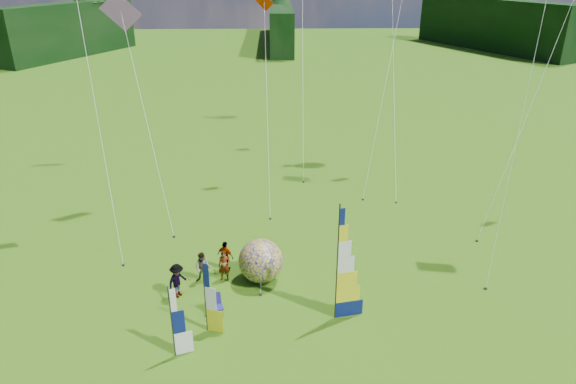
{
  "coord_description": "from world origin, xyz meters",
  "views": [
    {
      "loc": [
        -1.62,
        -16.7,
        14.89
      ],
      "look_at": [
        -1.0,
        4.0,
        5.5
      ],
      "focal_mm": 32.0,
      "sensor_mm": 36.0,
      "label": 1
    }
  ],
  "objects_px": {
    "feather_banner_main": "(337,266)",
    "kite_whale": "(394,38)",
    "side_banner_far": "(172,324)",
    "bol_inflatable": "(261,261)",
    "spectator_d": "(226,256)",
    "camp_chair": "(216,306)",
    "side_banner_left": "(205,298)",
    "spectator_b": "(203,268)",
    "spectator_c": "(177,281)",
    "spectator_a": "(224,266)"
  },
  "relations": [
    {
      "from": "feather_banner_main",
      "to": "kite_whale",
      "type": "xyz_separation_m",
      "value": [
        5.79,
        17.77,
        7.15
      ]
    },
    {
      "from": "side_banner_far",
      "to": "feather_banner_main",
      "type": "bearing_deg",
      "value": 0.72
    },
    {
      "from": "bol_inflatable",
      "to": "side_banner_far",
      "type": "bearing_deg",
      "value": -122.55
    },
    {
      "from": "kite_whale",
      "to": "spectator_d",
      "type": "bearing_deg",
      "value": -105.94
    },
    {
      "from": "spectator_d",
      "to": "camp_chair",
      "type": "height_order",
      "value": "spectator_d"
    },
    {
      "from": "side_banner_left",
      "to": "side_banner_far",
      "type": "height_order",
      "value": "side_banner_left"
    },
    {
      "from": "side_banner_left",
      "to": "kite_whale",
      "type": "height_order",
      "value": "kite_whale"
    },
    {
      "from": "side_banner_left",
      "to": "side_banner_far",
      "type": "relative_size",
      "value": 1.06
    },
    {
      "from": "side_banner_left",
      "to": "kite_whale",
      "type": "bearing_deg",
      "value": 75.5
    },
    {
      "from": "feather_banner_main",
      "to": "spectator_b",
      "type": "bearing_deg",
      "value": 142.76
    },
    {
      "from": "bol_inflatable",
      "to": "spectator_c",
      "type": "height_order",
      "value": "bol_inflatable"
    },
    {
      "from": "bol_inflatable",
      "to": "spectator_d",
      "type": "xyz_separation_m",
      "value": [
        -1.86,
        1.02,
        -0.3
      ]
    },
    {
      "from": "side_banner_left",
      "to": "bol_inflatable",
      "type": "distance_m",
      "value": 4.53
    },
    {
      "from": "side_banner_left",
      "to": "spectator_b",
      "type": "distance_m",
      "value": 3.93
    },
    {
      "from": "spectator_d",
      "to": "camp_chair",
      "type": "distance_m",
      "value": 3.86
    },
    {
      "from": "side_banner_left",
      "to": "spectator_b",
      "type": "relative_size",
      "value": 2.09
    },
    {
      "from": "spectator_d",
      "to": "side_banner_far",
      "type": "bearing_deg",
      "value": 107.85
    },
    {
      "from": "spectator_a",
      "to": "kite_whale",
      "type": "height_order",
      "value": "kite_whale"
    },
    {
      "from": "feather_banner_main",
      "to": "spectator_a",
      "type": "relative_size",
      "value": 3.35
    },
    {
      "from": "spectator_a",
      "to": "side_banner_far",
      "type": "bearing_deg",
      "value": -103.64
    },
    {
      "from": "feather_banner_main",
      "to": "spectator_c",
      "type": "xyz_separation_m",
      "value": [
        -7.38,
        1.87,
        -1.89
      ]
    },
    {
      "from": "spectator_a",
      "to": "camp_chair",
      "type": "distance_m",
      "value": 2.92
    },
    {
      "from": "spectator_c",
      "to": "kite_whale",
      "type": "xyz_separation_m",
      "value": [
        13.17,
        15.9,
        9.04
      ]
    },
    {
      "from": "spectator_b",
      "to": "camp_chair",
      "type": "distance_m",
      "value": 2.91
    },
    {
      "from": "side_banner_left",
      "to": "bol_inflatable",
      "type": "height_order",
      "value": "side_banner_left"
    },
    {
      "from": "side_banner_left",
      "to": "spectator_a",
      "type": "bearing_deg",
      "value": 100.85
    },
    {
      "from": "spectator_b",
      "to": "spectator_d",
      "type": "xyz_separation_m",
      "value": [
        1.05,
        1.1,
        -0.01
      ]
    },
    {
      "from": "spectator_c",
      "to": "spectator_d",
      "type": "relative_size",
      "value": 1.08
    },
    {
      "from": "spectator_d",
      "to": "feather_banner_main",
      "type": "bearing_deg",
      "value": 173.32
    },
    {
      "from": "side_banner_far",
      "to": "spectator_b",
      "type": "height_order",
      "value": "side_banner_far"
    },
    {
      "from": "feather_banner_main",
      "to": "camp_chair",
      "type": "bearing_deg",
      "value": 165.23
    },
    {
      "from": "feather_banner_main",
      "to": "spectator_d",
      "type": "bearing_deg",
      "value": 130.32
    },
    {
      "from": "side_banner_left",
      "to": "spectator_a",
      "type": "xyz_separation_m",
      "value": [
        0.45,
        3.93,
        -0.9
      ]
    },
    {
      "from": "side_banner_far",
      "to": "spectator_c",
      "type": "relative_size",
      "value": 1.84
    },
    {
      "from": "bol_inflatable",
      "to": "spectator_a",
      "type": "distance_m",
      "value": 1.87
    },
    {
      "from": "side_banner_left",
      "to": "spectator_a",
      "type": "relative_size",
      "value": 2.08
    },
    {
      "from": "spectator_a",
      "to": "side_banner_left",
      "type": "bearing_deg",
      "value": -93.89
    },
    {
      "from": "spectator_b",
      "to": "feather_banner_main",
      "type": "bearing_deg",
      "value": -14.97
    },
    {
      "from": "spectator_d",
      "to": "spectator_c",
      "type": "bearing_deg",
      "value": 79.23
    },
    {
      "from": "bol_inflatable",
      "to": "spectator_d",
      "type": "bearing_deg",
      "value": 151.35
    },
    {
      "from": "spectator_a",
      "to": "camp_chair",
      "type": "bearing_deg",
      "value": -90.08
    },
    {
      "from": "spectator_d",
      "to": "bol_inflatable",
      "type": "bearing_deg",
      "value": -176.95
    },
    {
      "from": "bol_inflatable",
      "to": "camp_chair",
      "type": "relative_size",
      "value": 2.11
    },
    {
      "from": "spectator_c",
      "to": "side_banner_left",
      "type": "bearing_deg",
      "value": -112.66
    },
    {
      "from": "bol_inflatable",
      "to": "camp_chair",
      "type": "xyz_separation_m",
      "value": [
        -1.99,
        -2.83,
        -0.59
      ]
    },
    {
      "from": "side_banner_far",
      "to": "spectator_c",
      "type": "xyz_separation_m",
      "value": [
        -0.53,
        4.11,
        -0.75
      ]
    },
    {
      "from": "side_banner_far",
      "to": "spectator_d",
      "type": "distance_m",
      "value": 6.66
    },
    {
      "from": "side_banner_left",
      "to": "spectator_c",
      "type": "height_order",
      "value": "side_banner_left"
    },
    {
      "from": "side_banner_left",
      "to": "spectator_a",
      "type": "height_order",
      "value": "side_banner_left"
    },
    {
      "from": "spectator_a",
      "to": "camp_chair",
      "type": "xyz_separation_m",
      "value": [
        -0.14,
        -2.9,
        -0.3
      ]
    }
  ]
}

